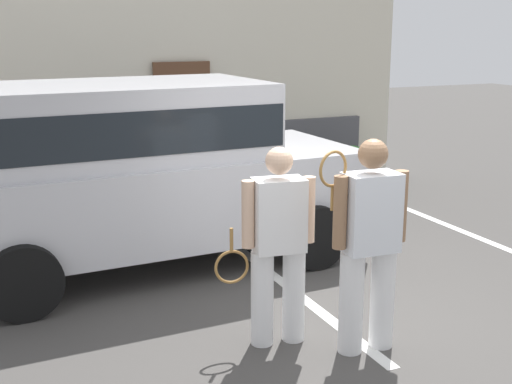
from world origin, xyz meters
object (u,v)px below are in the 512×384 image
at_px(parked_suv, 142,165).
at_px(potted_plant_by_porch, 352,167).
at_px(tennis_player_man, 278,244).
at_px(tennis_player_woman, 369,243).

bearing_deg(parked_suv, potted_plant_by_porch, 24.39).
relative_size(parked_suv, tennis_player_man, 2.76).
bearing_deg(tennis_player_woman, parked_suv, -64.81).
distance_m(parked_suv, potted_plant_by_porch, 4.46).
relative_size(tennis_player_man, potted_plant_by_porch, 2.22).
relative_size(parked_suv, tennis_player_woman, 2.62).
distance_m(tennis_player_man, tennis_player_woman, 0.75).
bearing_deg(parked_suv, tennis_player_woman, -69.85).
distance_m(tennis_player_woman, potted_plant_by_porch, 5.53).
bearing_deg(potted_plant_by_porch, parked_suv, -153.35).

